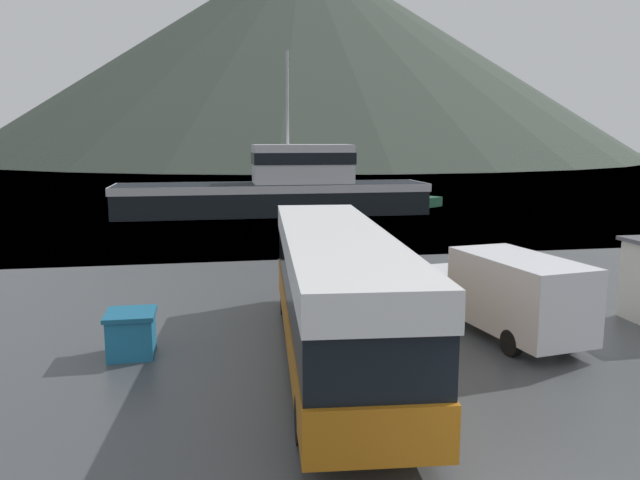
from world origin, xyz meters
TOP-DOWN VIEW (x-y plane):
  - water_surface at (0.00, 141.16)m, footprint 240.00×240.00m
  - hill_backdrop at (23.52, 176.30)m, footprint 182.78×182.78m
  - tour_bus at (-1.56, 7.83)m, footprint 3.56×12.51m
  - delivery_van at (3.65, 8.96)m, footprint 2.92×6.27m
  - fishing_boat at (0.57, 38.70)m, footprint 22.81×5.11m
  - storage_bin at (-6.72, 9.09)m, footprint 1.26×1.36m
  - small_boat at (11.26, 40.49)m, footprint 6.31×5.28m
  - mooring_bollard at (1.64, 20.08)m, footprint 0.30×0.30m

SIDE VIEW (x-z plane):
  - water_surface at x=0.00m, z-range 0.00..0.00m
  - small_boat at x=11.26m, z-range 0.00..0.78m
  - mooring_bollard at x=1.64m, z-range 0.04..0.88m
  - storage_bin at x=-6.72m, z-range 0.01..1.18m
  - delivery_van at x=3.65m, z-range 0.07..2.45m
  - tour_bus at x=-1.56m, z-range 0.21..3.53m
  - fishing_boat at x=0.57m, z-range -4.01..7.76m
  - hill_backdrop at x=23.52m, z-range 0.00..59.19m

